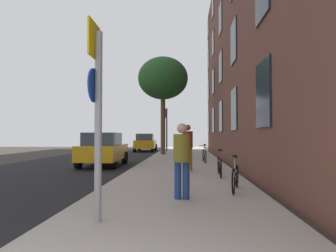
{
  "coord_description": "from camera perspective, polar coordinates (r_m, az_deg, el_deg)",
  "views": [
    {
      "loc": [
        1.3,
        -1.38,
        1.53
      ],
      "look_at": [
        0.54,
        11.28,
        1.9
      ],
      "focal_mm": 32.17,
      "sensor_mm": 36.0,
      "label": 1
    }
  ],
  "objects": [
    {
      "name": "bicycle_3",
      "position": [
        17.36,
        3.95,
        -5.15
      ],
      "size": [
        0.42,
        1.62,
        0.92
      ],
      "color": "black",
      "rests_on": "sidewalk"
    },
    {
      "name": "bicycle_1",
      "position": [
        10.57,
        9.75,
        -7.34
      ],
      "size": [
        0.42,
        1.72,
        0.92
      ],
      "color": "black",
      "rests_on": "sidewalk"
    },
    {
      "name": "bicycle_0",
      "position": [
        7.85,
        12.63,
        -9.36
      ],
      "size": [
        0.54,
        1.56,
        0.91
      ],
      "color": "black",
      "rests_on": "sidewalk"
    },
    {
      "name": "traffic_light",
      "position": [
        26.82,
        -0.45,
        0.84
      ],
      "size": [
        0.43,
        0.24,
        3.78
      ],
      "color": "black",
      "rests_on": "sidewalk"
    },
    {
      "name": "pedestrian_0",
      "position": [
        6.64,
        2.65,
        -5.62
      ],
      "size": [
        0.52,
        0.52,
        1.66
      ],
      "color": "navy",
      "rests_on": "sidewalk"
    },
    {
      "name": "tree_near",
      "position": [
        22.15,
        -0.96,
        8.93
      ],
      "size": [
        3.62,
        3.62,
        7.07
      ],
      "color": "brown",
      "rests_on": "sidewalk"
    },
    {
      "name": "car_1",
      "position": [
        27.89,
        -4.27,
        -3.09
      ],
      "size": [
        1.97,
        4.25,
        1.62
      ],
      "color": "orange",
      "rests_on": "road_asphalt"
    },
    {
      "name": "sidewalk",
      "position": [
        16.44,
        2.74,
        -6.8
      ],
      "size": [
        4.2,
        38.0,
        0.12
      ],
      "primitive_type": "cube",
      "color": "#9E9389",
      "rests_on": "ground"
    },
    {
      "name": "building_facade",
      "position": [
        16.81,
        11.9,
        15.62
      ],
      "size": [
        0.56,
        27.0,
        13.01
      ],
      "color": "brown",
      "rests_on": "ground"
    },
    {
      "name": "road_asphalt",
      "position": [
        17.44,
        -16.12,
        -6.62
      ],
      "size": [
        7.0,
        38.0,
        0.01
      ],
      "primitive_type": "cube",
      "color": "black",
      "rests_on": "ground"
    },
    {
      "name": "bicycle_2",
      "position": [
        15.53,
        6.9,
        -5.51
      ],
      "size": [
        0.42,
        1.69,
        0.94
      ],
      "color": "black",
      "rests_on": "sidewalk"
    },
    {
      "name": "pedestrian_1",
      "position": [
        11.88,
        3.74,
        -3.47
      ],
      "size": [
        0.45,
        0.45,
        1.81
      ],
      "color": "olive",
      "rests_on": "sidewalk"
    },
    {
      "name": "ground_plane",
      "position": [
        16.86,
        -9.33,
        -6.86
      ],
      "size": [
        41.8,
        41.8,
        0.0
      ],
      "primitive_type": "plane",
      "color": "#332D28"
    },
    {
      "name": "car_0",
      "position": [
        15.01,
        -12.16,
        -4.27
      ],
      "size": [
        1.89,
        3.98,
        1.62
      ],
      "color": "orange",
      "rests_on": "road_asphalt"
    },
    {
      "name": "sign_post",
      "position": [
        5.09,
        -13.32,
        3.79
      ],
      "size": [
        0.15,
        0.6,
        3.27
      ],
      "color": "gray",
      "rests_on": "sidewalk"
    }
  ]
}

